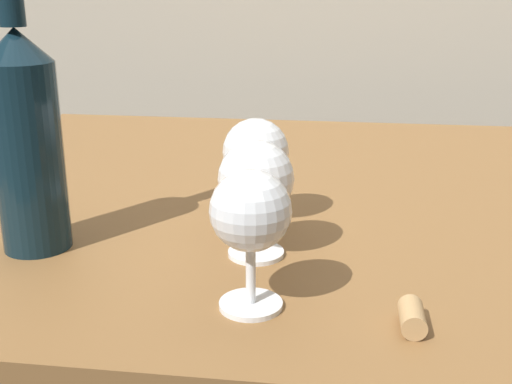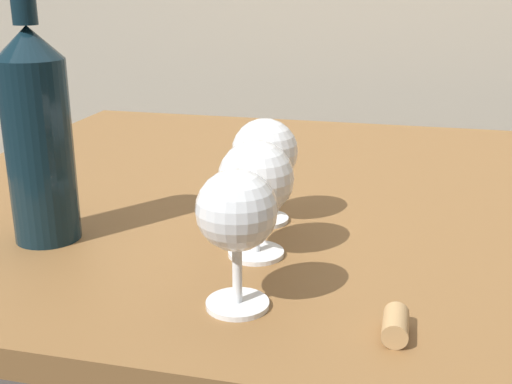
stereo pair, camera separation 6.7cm
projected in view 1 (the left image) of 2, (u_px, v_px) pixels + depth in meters
dining_table at (307, 256)px, 0.94m from camera, size 1.14×0.92×0.77m
wine_glass_cabernet at (251, 215)px, 0.56m from camera, size 0.07×0.07×0.13m
wine_glass_rose at (256, 180)px, 0.67m from camera, size 0.08×0.08×0.13m
wine_glass_white at (256, 154)px, 0.77m from camera, size 0.08×0.08×0.13m
wine_bottle at (26, 136)px, 0.68m from camera, size 0.07×0.07×0.32m
cork at (412, 317)px, 0.55m from camera, size 0.02×0.04×0.02m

